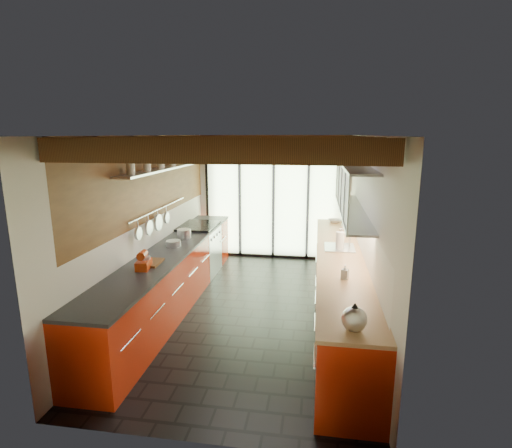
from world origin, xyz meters
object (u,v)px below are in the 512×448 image
at_px(bowl, 335,221).
at_px(soap_bottle, 345,272).
at_px(paper_towel, 340,241).
at_px(kettle, 354,317).
at_px(stand_mixer, 144,262).

bearing_deg(bowl, soap_bottle, -90.00).
bearing_deg(soap_bottle, paper_towel, 90.00).
bearing_deg(bowl, kettle, -90.00).
bearing_deg(paper_towel, soap_bottle, -90.00).
bearing_deg(kettle, soap_bottle, 90.00).
bearing_deg(bowl, stand_mixer, -128.41).
distance_m(kettle, soap_bottle, 1.30).
height_order(soap_bottle, bowl, soap_bottle).
height_order(stand_mixer, soap_bottle, stand_mixer).
xyz_separation_m(paper_towel, bowl, (0.00, 1.96, -0.11)).
relative_size(paper_towel, soap_bottle, 1.92).
bearing_deg(soap_bottle, kettle, -90.00).
xyz_separation_m(kettle, bowl, (0.00, 4.48, -0.09)).
distance_m(stand_mixer, paper_towel, 2.83).
xyz_separation_m(stand_mixer, soap_bottle, (2.54, 0.02, -0.01)).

